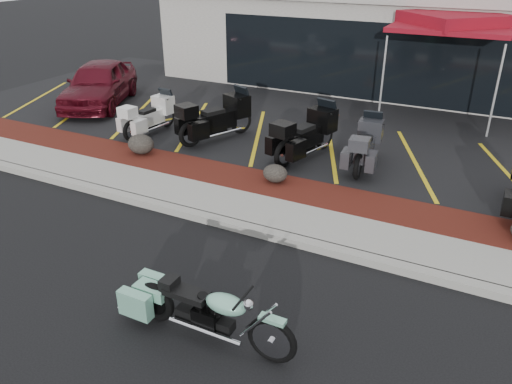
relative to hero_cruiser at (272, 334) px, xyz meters
The scene contains 16 objects.
ground 2.69m from the hero_cruiser, 132.30° to the left, with size 90.00×90.00×0.00m, color black.
curb 3.39m from the hero_cruiser, 121.93° to the left, with size 24.00×0.25×0.15m, color gray.
sidewalk 4.00m from the hero_cruiser, 116.59° to the left, with size 24.00×1.20×0.15m, color gray.
mulch_bed 5.09m from the hero_cruiser, 110.52° to the left, with size 24.00×1.20×0.16m, color black.
upper_lot 10.32m from the hero_cruiser, 99.94° to the left, with size 26.00×9.60×0.15m, color black.
dealership_building 16.59m from the hero_cruiser, 96.19° to the left, with size 18.00×8.16×4.00m.
boulder_left 7.82m from the hero_cruiser, 140.81° to the left, with size 0.71×0.59×0.50m, color black.
boulder_mid 5.38m from the hero_cruiser, 114.31° to the left, with size 0.57×0.48×0.41m, color black.
hero_cruiser is the anchor object (origin of this frame).
touring_white 9.74m from the hero_cruiser, 133.80° to the left, with size 2.00×0.76×1.16m, color silver, non-canonical shape.
touring_black_front 8.77m from the hero_cruiser, 120.89° to the left, with size 2.39×0.91×1.39m, color black, non-canonical shape.
touring_black_mid 7.67m from the hero_cruiser, 104.70° to the left, with size 2.34×0.89×1.36m, color black, non-canonical shape.
touring_grey 7.45m from the hero_cruiser, 95.51° to the left, with size 2.08×0.79×1.21m, color #2F2F34, non-canonical shape.
parked_car 12.93m from the hero_cruiser, 141.93° to the left, with size 1.73×4.30×1.46m, color #4F0B16.
traffic_cone 10.60m from the hero_cruiser, 104.74° to the left, with size 0.36×0.36×0.46m, color #CE4706.
popup_canopy 12.23m from the hero_cruiser, 88.50° to the left, with size 4.43×4.43×3.11m.
Camera 1 is at (3.84, -6.51, 4.95)m, focal length 35.00 mm.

